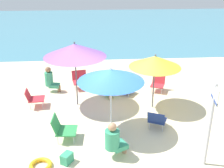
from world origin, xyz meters
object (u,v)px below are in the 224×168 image
object	(u,v)px
umbrella_yellow	(155,62)
person_a	(114,140)
warning_sign	(212,113)
beach_chair_f	(157,119)
beach_chair_a	(158,83)
person_b	(50,79)
swim_ring	(41,165)
beach_chair_e	(62,128)
beach_chair_d	(33,98)
beach_bag	(67,158)
umbrella_blue	(111,75)
beach_chair_c	(123,86)
person_c	(108,84)
umbrella_purple	(75,50)
beach_chair_b	(80,79)

from	to	relation	value
umbrella_yellow	person_a	distance (m)	3.03
person_a	warning_sign	xyz separation A→B (m)	(2.06, -0.43, 0.86)
beach_chair_f	warning_sign	distance (m)	2.01
beach_chair_a	person_b	size ratio (longest dim) A/B	0.69
person_a	swim_ring	distance (m)	1.77
beach_chair_e	warning_sign	size ratio (longest dim) A/B	0.33
beach_chair_d	beach_bag	size ratio (longest dim) A/B	2.18
umbrella_blue	person_b	world-z (taller)	umbrella_blue
umbrella_blue	person_b	xyz separation A→B (m)	(-1.98, 2.77, -1.19)
umbrella_yellow	warning_sign	size ratio (longest dim) A/B	0.88
beach_chair_d	beach_chair_e	bearing A→B (deg)	-65.25
beach_chair_d	person_a	world-z (taller)	person_a
person_a	beach_chair_c	bearing A→B (deg)	53.63
person_b	swim_ring	xyz separation A→B (m)	(0.28, -4.17, -0.42)
beach_chair_d	person_a	bearing A→B (deg)	-53.76
beach_chair_e	warning_sign	distance (m)	3.71
beach_chair_c	beach_chair_e	bearing A→B (deg)	-90.71
beach_chair_d	warning_sign	bearing A→B (deg)	-40.27
person_c	beach_bag	xyz separation A→B (m)	(-1.16, -3.54, -0.31)
umbrella_yellow	person_c	xyz separation A→B (m)	(-1.38, 0.95, -1.11)
beach_chair_a	beach_chair_d	world-z (taller)	beach_chair_d
person_c	warning_sign	bearing A→B (deg)	15.01
person_c	beach_chair_c	bearing A→B (deg)	94.29
beach_chair_a	person_b	xyz separation A→B (m)	(-3.86, 0.20, 0.16)
beach_chair_f	beach_chair_d	bearing A→B (deg)	90.94
umbrella_purple	beach_chair_d	bearing A→B (deg)	-177.13
beach_chair_b	swim_ring	world-z (taller)	beach_chair_b
umbrella_blue	beach_chair_c	size ratio (longest dim) A/B	2.41
person_c	swim_ring	distance (m)	4.08
beach_chair_c	beach_chair_f	size ratio (longest dim) A/B	1.20
beach_chair_e	beach_chair_d	bearing A→B (deg)	123.45
umbrella_yellow	beach_chair_d	size ratio (longest dim) A/B	2.93
beach_chair_e	person_b	distance (m)	3.16
beach_chair_e	beach_chair_f	size ratio (longest dim) A/B	1.02
beach_chair_d	person_b	size ratio (longest dim) A/B	0.64
umbrella_blue	beach_chair_c	world-z (taller)	umbrella_blue
beach_chair_a	person_b	distance (m)	3.87
person_a	beach_bag	world-z (taller)	person_a
beach_chair_d	umbrella_blue	bearing A→B (deg)	-38.83
beach_chair_e	person_c	world-z (taller)	person_c
umbrella_blue	beach_chair_a	distance (m)	3.46
umbrella_purple	person_c	bearing A→B (deg)	29.43
beach_chair_c	warning_sign	world-z (taller)	warning_sign
warning_sign	person_c	bearing A→B (deg)	128.02
beach_chair_e	umbrella_purple	bearing A→B (deg)	85.05
umbrella_purple	warning_sign	size ratio (longest dim) A/B	1.05
beach_chair_a	umbrella_yellow	bearing A→B (deg)	3.58
person_a	swim_ring	xyz separation A→B (m)	(-1.70, -0.28, -0.42)
beach_chair_c	beach_chair_b	bearing A→B (deg)	-167.54
person_a	umbrella_purple	bearing A→B (deg)	82.59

